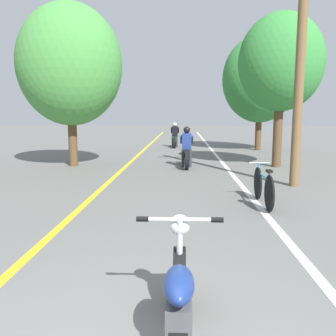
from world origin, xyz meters
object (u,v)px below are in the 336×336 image
at_px(utility_pole, 302,38).
at_px(roadside_tree_right_far, 260,79).
at_px(roadside_tree_left, 70,65).
at_px(motorcycle_foreground, 179,305).
at_px(motorcycle_rider_lead, 187,152).
at_px(motorcycle_rider_far, 175,138).
at_px(bicycle_parked, 263,187).
at_px(roadside_tree_right_near, 281,63).

xyz_separation_m(utility_pole, roadside_tree_right_far, (1.07, 9.77, -0.07)).
relative_size(utility_pole, roadside_tree_left, 1.28).
bearing_deg(motorcycle_foreground, motorcycle_rider_lead, 88.98).
relative_size(motorcycle_rider_far, bicycle_parked, 1.12).
height_order(motorcycle_rider_far, bicycle_parked, motorcycle_rider_far).
distance_m(motorcycle_rider_lead, motorcycle_rider_far, 7.89).
distance_m(roadside_tree_right_far, roadside_tree_left, 10.24).
height_order(utility_pole, roadside_tree_right_near, utility_pole).
relative_size(utility_pole, roadside_tree_right_near, 1.37).
relative_size(roadside_tree_right_far, motorcycle_rider_far, 2.98).
bearing_deg(motorcycle_foreground, roadside_tree_right_near, 71.58).
relative_size(roadside_tree_left, motorcycle_foreground, 2.83).
relative_size(utility_pole, roadside_tree_right_far, 1.23).
relative_size(utility_pole, motorcycle_rider_far, 3.68).
distance_m(roadside_tree_left, motorcycle_foreground, 11.52).
height_order(roadside_tree_right_near, motorcycle_foreground, roadside_tree_right_near).
distance_m(roadside_tree_right_near, motorcycle_rider_lead, 4.52).
height_order(utility_pole, roadside_tree_right_far, utility_pole).
xyz_separation_m(motorcycle_foreground, motorcycle_rider_lead, (0.18, 10.21, 0.15)).
relative_size(roadside_tree_right_near, motorcycle_rider_lead, 2.64).
bearing_deg(motorcycle_foreground, motorcycle_rider_far, 91.29).
bearing_deg(roadside_tree_left, roadside_tree_right_far, 37.91).
distance_m(utility_pole, motorcycle_rider_far, 12.20).
bearing_deg(bicycle_parked, roadside_tree_right_near, 72.83).
bearing_deg(motorcycle_rider_lead, motorcycle_foreground, -91.02).
bearing_deg(bicycle_parked, roadside_tree_right_far, 78.76).
bearing_deg(roadside_tree_left, motorcycle_rider_far, 65.19).
height_order(roadside_tree_right_far, bicycle_parked, roadside_tree_right_far).
xyz_separation_m(roadside_tree_right_far, motorcycle_foreground, (-4.08, -16.60, -3.31)).
height_order(utility_pole, roadside_tree_left, utility_pole).
bearing_deg(utility_pole, bicycle_parked, -121.98).
xyz_separation_m(roadside_tree_left, motorcycle_rider_far, (3.60, 7.78, -3.10)).
bearing_deg(motorcycle_rider_far, roadside_tree_left, -114.81).
distance_m(roadside_tree_left, motorcycle_rider_lead, 5.19).
xyz_separation_m(utility_pole, motorcycle_foreground, (-3.00, -6.83, -3.38)).
bearing_deg(utility_pole, motorcycle_rider_lead, 129.82).
relative_size(utility_pole, bicycle_parked, 4.13).
bearing_deg(utility_pole, motorcycle_foreground, -113.73).
distance_m(motorcycle_foreground, bicycle_parked, 5.09).
height_order(roadside_tree_left, bicycle_parked, roadside_tree_left).
bearing_deg(roadside_tree_right_near, bicycle_parked, -107.17).
distance_m(utility_pole, motorcycle_foreground, 8.19).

